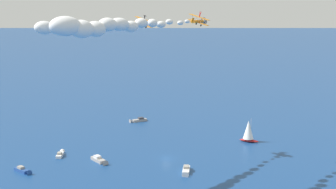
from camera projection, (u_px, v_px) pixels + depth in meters
ground_plane at (167, 158)px, 156.60m from camera, size 2000.00×2000.00×0.00m
motorboat_near_centre at (137, 120)px, 205.23m from camera, size 6.72×7.02×2.24m
motorboat_far_port at (100, 160)px, 152.67m from camera, size 7.95×6.04×2.34m
motorboat_far_stbd at (61, 154)px, 159.54m from camera, size 4.09×6.92×1.96m
motorboat_inshore at (23, 171)px, 143.54m from camera, size 7.24×4.09×2.04m
motorboat_offshore at (186, 171)px, 142.97m from camera, size 3.98×8.07×2.27m
sailboat_trailing at (249, 131)px, 174.73m from camera, size 7.13×4.09×9.05m
biplane_lead at (144, 23)px, 154.46m from camera, size 7.46×7.12×3.77m
wingwalker_lead at (145, 17)px, 153.75m from camera, size 1.44×0.52×1.52m
smoke_trail_lead at (67, 28)px, 130.08m from camera, size 14.44×36.25×4.49m
biplane_wingman at (198, 21)px, 144.79m from camera, size 7.46×7.12×3.77m
wingwalker_wingman at (200, 14)px, 144.08m from camera, size 0.91×0.37×1.78m
smoke_trail_wingman at (100, 26)px, 112.53m from camera, size 18.55×50.06×6.09m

